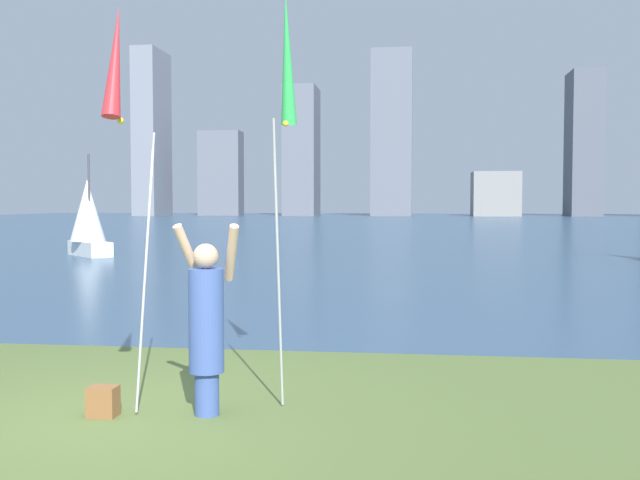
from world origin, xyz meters
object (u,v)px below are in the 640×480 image
at_px(bag, 103,401).
at_px(sailboat_0, 88,219).
at_px(kite_flag_right, 287,67).
at_px(person, 207,321).
at_px(kite_flag_left, 117,75).

xyz_separation_m(bag, sailboat_0, (-9.15, 19.58, 1.22)).
bearing_deg(bag, kite_flag_right, 27.67).
bearing_deg(sailboat_0, person, -62.53).
height_order(kite_flag_left, kite_flag_right, kite_flag_right).
height_order(kite_flag_right, bag, kite_flag_right).
relative_size(kite_flag_right, sailboat_0, 1.09).
bearing_deg(bag, kite_flag_left, -43.51).
bearing_deg(bag, person, 10.53).
bearing_deg(kite_flag_left, kite_flag_right, 40.74).
xyz_separation_m(kite_flag_left, sailboat_0, (-9.45, 19.87, -1.73)).
height_order(person, sailboat_0, sailboat_0).
xyz_separation_m(kite_flag_right, bag, (-1.59, -0.83, -3.18)).
distance_m(person, kite_flag_right, 2.61).
bearing_deg(person, kite_flag_right, 63.46).
bearing_deg(kite_flag_right, kite_flag_left, -139.26).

